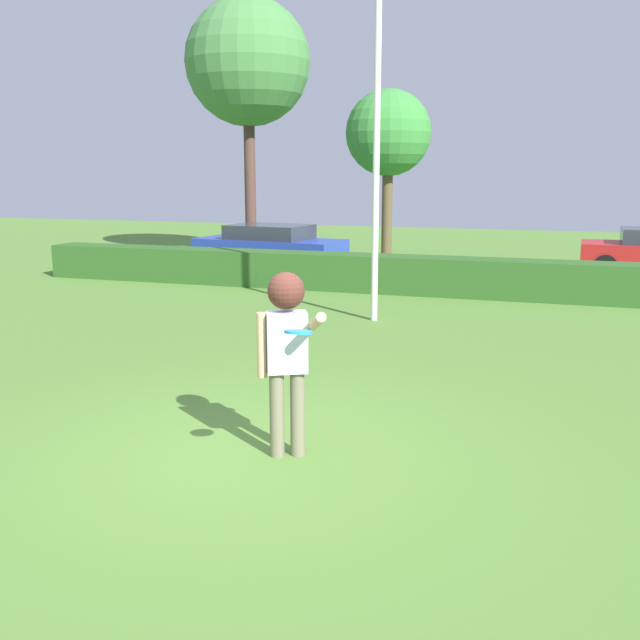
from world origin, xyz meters
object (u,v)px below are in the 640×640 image
person (287,340)px  maple_tree (248,63)px  frisbee (298,332)px  parked_car_blue (270,245)px  lamppost (377,132)px  oak_tree (388,134)px

person → maple_tree: 17.66m
frisbee → parked_car_blue: size_ratio=0.05×
lamppost → oak_tree: lamppost is taller
person → lamppost: lamppost is taller
lamppost → maple_tree: maple_tree is taller
person → oak_tree: 16.05m
parked_car_blue → oak_tree: bearing=44.7°
lamppost → frisbee: bearing=-80.6°
lamppost → oak_tree: 9.12m
parked_car_blue → oak_tree: (2.75, 2.72, 3.13)m
frisbee → maple_tree: bearing=115.0°
person → maple_tree: maple_tree is taller
lamppost → parked_car_blue: (-4.62, 6.20, -2.71)m
frisbee → lamppost: bearing=99.4°
person → lamppost: bearing=97.1°
lamppost → parked_car_blue: bearing=126.7°
person → frisbee: (0.41, -0.78, 0.27)m
lamppost → parked_car_blue: 8.20m
frisbee → oak_tree: 16.84m
parked_car_blue → maple_tree: 6.12m
person → parked_car_blue: 13.99m
lamppost → maple_tree: (-6.31, 8.73, 2.60)m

